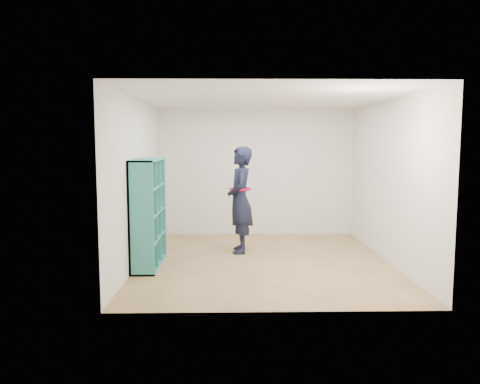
{
  "coord_description": "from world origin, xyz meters",
  "views": [
    {
      "loc": [
        -0.54,
        -7.38,
        1.93
      ],
      "look_at": [
        -0.38,
        0.3,
        1.1
      ],
      "focal_mm": 35.0,
      "sensor_mm": 36.0,
      "label": 1
    }
  ],
  "objects": [
    {
      "name": "floor",
      "position": [
        0.0,
        0.0,
        0.0
      ],
      "size": [
        4.5,
        4.5,
        0.0
      ],
      "primitive_type": "plane",
      "color": "olive",
      "rests_on": "ground"
    },
    {
      "name": "wall_left",
      "position": [
        -2.0,
        0.0,
        1.3
      ],
      "size": [
        0.02,
        4.5,
        2.6
      ],
      "primitive_type": "cube",
      "color": "silver",
      "rests_on": "floor"
    },
    {
      "name": "wall_back",
      "position": [
        0.0,
        2.25,
        1.3
      ],
      "size": [
        4.0,
        0.02,
        2.6
      ],
      "primitive_type": "cube",
      "color": "silver",
      "rests_on": "floor"
    },
    {
      "name": "wall_front",
      "position": [
        0.0,
        -2.25,
        1.3
      ],
      "size": [
        4.0,
        0.02,
        2.6
      ],
      "primitive_type": "cube",
      "color": "silver",
      "rests_on": "floor"
    },
    {
      "name": "smartphone",
      "position": [
        -0.5,
        0.76,
        1.04
      ],
      "size": [
        0.03,
        0.11,
        0.14
      ],
      "rotation": [
        0.41,
        0.0,
        0.16
      ],
      "color": "silver",
      "rests_on": "person"
    },
    {
      "name": "wall_right",
      "position": [
        2.0,
        0.0,
        1.3
      ],
      "size": [
        0.02,
        4.5,
        2.6
      ],
      "primitive_type": "cube",
      "color": "silver",
      "rests_on": "floor"
    },
    {
      "name": "ceiling",
      "position": [
        0.0,
        0.0,
        2.6
      ],
      "size": [
        4.5,
        4.5,
        0.0
      ],
      "primitive_type": "plane",
      "color": "white",
      "rests_on": "wall_back"
    },
    {
      "name": "bookshelf",
      "position": [
        -1.84,
        -0.19,
        0.81
      ],
      "size": [
        0.36,
        1.25,
        1.66
      ],
      "color": "teal",
      "rests_on": "floor"
    },
    {
      "name": "person",
      "position": [
        -0.37,
        0.67,
        0.92
      ],
      "size": [
        0.45,
        0.68,
        1.84
      ],
      "rotation": [
        0.0,
        0.0,
        -1.55
      ],
      "color": "black",
      "rests_on": "floor"
    }
  ]
}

